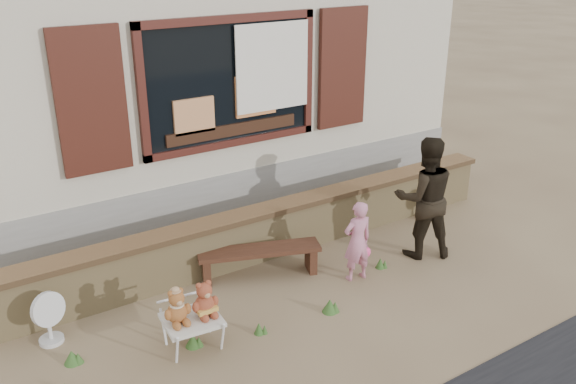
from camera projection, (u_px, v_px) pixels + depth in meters
ground at (316, 287)px, 7.11m from camera, size 80.00×80.00×0.00m
shopfront at (157, 57)px, 9.82m from camera, size 8.04×5.13×4.00m
brick_wall at (271, 230)px, 7.75m from camera, size 7.10×0.36×0.67m
bench at (259, 256)px, 7.26m from camera, size 1.48×0.79×0.37m
folding_chair at (192, 321)px, 5.96m from camera, size 0.59×0.53×0.34m
teddy_bear_left at (177, 306)px, 5.82m from camera, size 0.29×0.26×0.37m
teddy_bear_right at (204, 298)px, 5.94m from camera, size 0.30×0.27×0.38m
child at (357, 241)px, 7.12m from camera, size 0.39×0.28×1.00m
adult at (424, 197)px, 7.58m from camera, size 0.95×0.88×1.58m
fan_left at (48, 317)px, 6.04m from camera, size 0.37×0.24×0.58m
fan_right at (425, 204)px, 8.77m from camera, size 0.31×0.20×0.47m
grass_tufts at (218, 330)px, 6.22m from camera, size 3.99×0.81×0.16m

